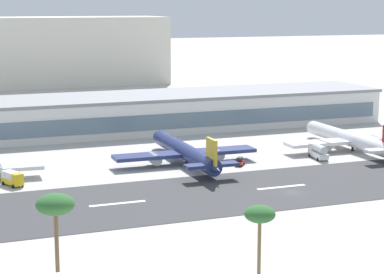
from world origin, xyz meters
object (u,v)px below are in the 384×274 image
object	(u,v)px
terminal_building	(123,113)
service_fuel_truck_0	(318,151)
distant_hotel_block	(49,51)
service_baggage_tug_2	(240,162)
airliner_gold_tail_gate_1	(187,153)
service_box_truck_1	(13,178)
palm_tree_2	(260,216)
airliner_red_tail_gate_2	(353,140)
palm_tree_3	(55,206)

from	to	relation	value
terminal_building	service_fuel_truck_0	distance (m)	70.71
distant_hotel_block	service_baggage_tug_2	bearing A→B (deg)	-86.30
airliner_gold_tail_gate_1	service_box_truck_1	world-z (taller)	airliner_gold_tail_gate_1
airliner_gold_tail_gate_1	palm_tree_2	world-z (taller)	palm_tree_2
service_box_truck_1	palm_tree_2	size ratio (longest dim) A/B	0.54
service_fuel_truck_0	service_box_truck_1	distance (m)	80.37
service_fuel_truck_0	service_box_truck_1	bearing A→B (deg)	98.49
distant_hotel_block	airliner_gold_tail_gate_1	xyz separation A→B (m)	(0.92, -199.62, -14.12)
service_box_truck_1	airliner_red_tail_gate_2	bearing A→B (deg)	69.33
service_fuel_truck_0	service_baggage_tug_2	distance (m)	23.34
airliner_red_tail_gate_2	palm_tree_3	xyz separation A→B (m)	(-95.69, -67.92, 8.86)
airliner_gold_tail_gate_1	palm_tree_2	bearing A→B (deg)	168.03
palm_tree_3	service_fuel_truck_0	bearing A→B (deg)	37.46
service_baggage_tug_2	palm_tree_3	bearing A→B (deg)	178.38
airliner_red_tail_gate_2	service_baggage_tug_2	bearing A→B (deg)	99.50
distant_hotel_block	palm_tree_3	distance (m)	271.10
airliner_gold_tail_gate_1	palm_tree_3	bearing A→B (deg)	146.82
airliner_red_tail_gate_2	palm_tree_2	size ratio (longest dim) A/B	3.90
terminal_building	service_baggage_tug_2	bearing A→B (deg)	-76.78
service_baggage_tug_2	palm_tree_3	size ratio (longest dim) A/B	0.25
airliner_red_tail_gate_2	service_box_truck_1	size ratio (longest dim) A/B	7.18
terminal_building	palm_tree_3	distance (m)	129.83
distant_hotel_block	palm_tree_2	size ratio (longest dim) A/B	9.95
service_box_truck_1	service_baggage_tug_2	xyz separation A→B (m)	(57.05, 0.24, -0.74)
palm_tree_2	palm_tree_3	size ratio (longest dim) A/B	0.86
terminal_building	palm_tree_3	bearing A→B (deg)	-109.72
distant_hotel_block	service_box_truck_1	distance (m)	210.94
service_baggage_tug_2	palm_tree_3	xyz separation A→B (m)	(-57.91, -61.83, 10.89)
airliner_gold_tail_gate_1	service_baggage_tug_2	world-z (taller)	airliner_gold_tail_gate_1
service_box_truck_1	distant_hotel_block	bearing A→B (deg)	143.51
terminal_building	palm_tree_2	distance (m)	133.38
airliner_gold_tail_gate_1	service_fuel_truck_0	world-z (taller)	airliner_gold_tail_gate_1
service_fuel_truck_0	palm_tree_3	world-z (taller)	palm_tree_3
airliner_red_tail_gate_2	palm_tree_2	xyz separation A→B (m)	(-67.74, -78.19, 7.27)
distant_hotel_block	terminal_building	bearing A→B (deg)	-90.34
airliner_gold_tail_gate_1	service_baggage_tug_2	size ratio (longest dim) A/B	13.79
terminal_building	distant_hotel_block	world-z (taller)	distant_hotel_block
airliner_gold_tail_gate_1	palm_tree_3	world-z (taller)	palm_tree_3
distant_hotel_block	palm_tree_3	xyz separation A→B (m)	(-44.61, -267.35, -5.35)
airliner_gold_tail_gate_1	palm_tree_2	distance (m)	80.28
airliner_gold_tail_gate_1	service_box_truck_1	xyz separation A→B (m)	(-44.67, -6.15, -1.38)
terminal_building	service_box_truck_1	world-z (taller)	terminal_building
distant_hotel_block	palm_tree_2	xyz separation A→B (m)	(-16.66, -277.63, -6.94)
palm_tree_2	service_box_truck_1	bearing A→B (deg)	110.66
palm_tree_2	service_fuel_truck_0	bearing A→B (deg)	53.70
distant_hotel_block	airliner_gold_tail_gate_1	bearing A→B (deg)	-89.74
service_fuel_truck_0	palm_tree_3	xyz separation A→B (m)	(-81.23, -62.24, 9.91)
airliner_red_tail_gate_2	service_fuel_truck_0	world-z (taller)	airliner_red_tail_gate_2
airliner_red_tail_gate_2	service_fuel_truck_0	bearing A→B (deg)	111.76
service_fuel_truck_0	service_box_truck_1	size ratio (longest dim) A/B	1.36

